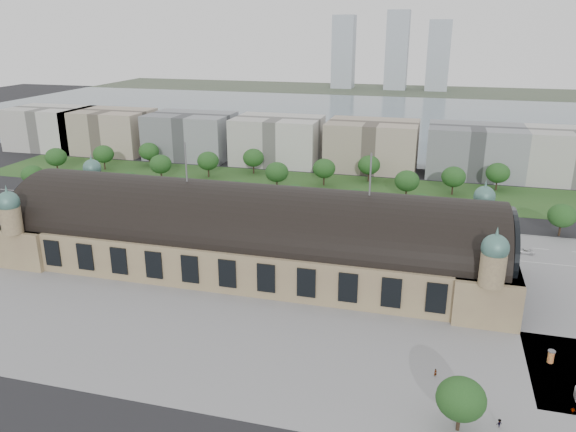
% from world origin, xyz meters
% --- Properties ---
extents(ground, '(900.00, 900.00, 0.00)m').
position_xyz_m(ground, '(0.00, 0.00, 0.00)').
color(ground, black).
rests_on(ground, ground).
extents(station, '(150.00, 48.40, 44.30)m').
position_xyz_m(station, '(0.00, 0.00, 10.28)').
color(station, tan).
rests_on(station, ground).
extents(plaza_south, '(190.00, 48.00, 0.12)m').
position_xyz_m(plaza_south, '(10.00, -44.00, 0.00)').
color(plaza_south, gray).
rests_on(plaza_south, ground).
extents(road_slab, '(260.00, 26.00, 0.10)m').
position_xyz_m(road_slab, '(-20.00, 38.00, 0.00)').
color(road_slab, black).
rests_on(road_slab, ground).
extents(grass_belt, '(300.00, 45.00, 0.10)m').
position_xyz_m(grass_belt, '(-15.00, 93.00, 0.00)').
color(grass_belt, '#295020').
rests_on(grass_belt, ground).
extents(petrol_station, '(14.00, 13.00, 5.05)m').
position_xyz_m(petrol_station, '(-53.91, 65.28, 2.95)').
color(petrol_station, '#E75E0D').
rests_on(petrol_station, ground).
extents(lake, '(700.00, 320.00, 0.08)m').
position_xyz_m(lake, '(0.00, 298.00, 0.00)').
color(lake, slate).
rests_on(lake, ground).
extents(far_shore, '(700.00, 120.00, 0.14)m').
position_xyz_m(far_shore, '(0.00, 498.00, 0.00)').
color(far_shore, '#44513D').
rests_on(far_shore, ground).
extents(far_tower_left, '(24.00, 24.00, 80.00)m').
position_xyz_m(far_tower_left, '(-60.00, 508.00, 40.00)').
color(far_tower_left, '#9EA8B2').
rests_on(far_tower_left, ground).
extents(far_tower_mid, '(24.00, 24.00, 85.00)m').
position_xyz_m(far_tower_mid, '(0.00, 508.00, 42.50)').
color(far_tower_mid, '#9EA8B2').
rests_on(far_tower_mid, ground).
extents(far_tower_right, '(24.00, 24.00, 75.00)m').
position_xyz_m(far_tower_right, '(45.00, 508.00, 37.50)').
color(far_tower_right, '#9EA8B2').
rests_on(far_tower_right, ground).
extents(office_0, '(45.00, 32.00, 24.00)m').
position_xyz_m(office_0, '(-170.00, 133.00, 12.00)').
color(office_0, beige).
rests_on(office_0, ground).
extents(office_1, '(45.00, 32.00, 24.00)m').
position_xyz_m(office_1, '(-130.00, 133.00, 12.00)').
color(office_1, tan).
rests_on(office_1, ground).
extents(office_2, '(45.00, 32.00, 24.00)m').
position_xyz_m(office_2, '(-80.00, 133.00, 12.00)').
color(office_2, gray).
rests_on(office_2, ground).
extents(office_3, '(45.00, 32.00, 24.00)m').
position_xyz_m(office_3, '(-30.00, 133.00, 12.00)').
color(office_3, beige).
rests_on(office_3, ground).
extents(office_4, '(45.00, 32.00, 24.00)m').
position_xyz_m(office_4, '(20.00, 133.00, 12.00)').
color(office_4, tan).
rests_on(office_4, ground).
extents(office_5, '(45.00, 32.00, 24.00)m').
position_xyz_m(office_5, '(70.00, 133.00, 12.00)').
color(office_5, gray).
rests_on(office_5, ground).
extents(office_6, '(45.00, 32.00, 24.00)m').
position_xyz_m(office_6, '(115.00, 133.00, 12.00)').
color(office_6, beige).
rests_on(office_6, ground).
extents(tree_row_0, '(9.60, 9.60, 11.52)m').
position_xyz_m(tree_row_0, '(-120.00, 53.00, 7.43)').
color(tree_row_0, '#2D2116').
rests_on(tree_row_0, ground).
extents(tree_row_1, '(9.60, 9.60, 11.52)m').
position_xyz_m(tree_row_1, '(-96.00, 53.00, 7.43)').
color(tree_row_1, '#2D2116').
rests_on(tree_row_1, ground).
extents(tree_row_2, '(9.60, 9.60, 11.52)m').
position_xyz_m(tree_row_2, '(-72.00, 53.00, 7.43)').
color(tree_row_2, '#2D2116').
rests_on(tree_row_2, ground).
extents(tree_row_3, '(9.60, 9.60, 11.52)m').
position_xyz_m(tree_row_3, '(-48.00, 53.00, 7.43)').
color(tree_row_3, '#2D2116').
rests_on(tree_row_3, ground).
extents(tree_row_4, '(9.60, 9.60, 11.52)m').
position_xyz_m(tree_row_4, '(-24.00, 53.00, 7.43)').
color(tree_row_4, '#2D2116').
rests_on(tree_row_4, ground).
extents(tree_row_5, '(9.60, 9.60, 11.52)m').
position_xyz_m(tree_row_5, '(0.00, 53.00, 7.43)').
color(tree_row_5, '#2D2116').
rests_on(tree_row_5, ground).
extents(tree_row_6, '(9.60, 9.60, 11.52)m').
position_xyz_m(tree_row_6, '(24.00, 53.00, 7.43)').
color(tree_row_6, '#2D2116').
rests_on(tree_row_6, ground).
extents(tree_row_7, '(9.60, 9.60, 11.52)m').
position_xyz_m(tree_row_7, '(48.00, 53.00, 7.43)').
color(tree_row_7, '#2D2116').
rests_on(tree_row_7, ground).
extents(tree_row_8, '(9.60, 9.60, 11.52)m').
position_xyz_m(tree_row_8, '(72.00, 53.00, 7.43)').
color(tree_row_8, '#2D2116').
rests_on(tree_row_8, ground).
extents(tree_row_9, '(9.60, 9.60, 11.52)m').
position_xyz_m(tree_row_9, '(96.00, 53.00, 7.43)').
color(tree_row_9, '#2D2116').
rests_on(tree_row_9, ground).
extents(tree_belt_0, '(10.40, 10.40, 12.48)m').
position_xyz_m(tree_belt_0, '(-130.00, 83.00, 8.05)').
color(tree_belt_0, '#2D2116').
rests_on(tree_belt_0, ground).
extents(tree_belt_1, '(10.40, 10.40, 12.48)m').
position_xyz_m(tree_belt_1, '(-111.00, 95.00, 8.05)').
color(tree_belt_1, '#2D2116').
rests_on(tree_belt_1, ground).
extents(tree_belt_2, '(10.40, 10.40, 12.48)m').
position_xyz_m(tree_belt_2, '(-92.00, 107.00, 8.05)').
color(tree_belt_2, '#2D2116').
rests_on(tree_belt_2, ground).
extents(tree_belt_3, '(10.40, 10.40, 12.48)m').
position_xyz_m(tree_belt_3, '(-73.00, 83.00, 8.05)').
color(tree_belt_3, '#2D2116').
rests_on(tree_belt_3, ground).
extents(tree_belt_4, '(10.40, 10.40, 12.48)m').
position_xyz_m(tree_belt_4, '(-54.00, 95.00, 8.05)').
color(tree_belt_4, '#2D2116').
rests_on(tree_belt_4, ground).
extents(tree_belt_5, '(10.40, 10.40, 12.48)m').
position_xyz_m(tree_belt_5, '(-35.00, 107.00, 8.05)').
color(tree_belt_5, '#2D2116').
rests_on(tree_belt_5, ground).
extents(tree_belt_6, '(10.40, 10.40, 12.48)m').
position_xyz_m(tree_belt_6, '(-16.00, 83.00, 8.05)').
color(tree_belt_6, '#2D2116').
rests_on(tree_belt_6, ground).
extents(tree_belt_7, '(10.40, 10.40, 12.48)m').
position_xyz_m(tree_belt_7, '(3.00, 95.00, 8.05)').
color(tree_belt_7, '#2D2116').
rests_on(tree_belt_7, ground).
extents(tree_belt_8, '(10.40, 10.40, 12.48)m').
position_xyz_m(tree_belt_8, '(22.00, 107.00, 8.05)').
color(tree_belt_8, '#2D2116').
rests_on(tree_belt_8, ground).
extents(tree_belt_9, '(10.40, 10.40, 12.48)m').
position_xyz_m(tree_belt_9, '(41.00, 83.00, 8.05)').
color(tree_belt_9, '#2D2116').
rests_on(tree_belt_9, ground).
extents(tree_belt_10, '(10.40, 10.40, 12.48)m').
position_xyz_m(tree_belt_10, '(60.00, 95.00, 8.05)').
color(tree_belt_10, '#2D2116').
rests_on(tree_belt_10, ground).
extents(tree_belt_11, '(10.40, 10.40, 12.48)m').
position_xyz_m(tree_belt_11, '(79.00, 107.00, 8.05)').
color(tree_belt_11, '#2D2116').
rests_on(tree_belt_11, ground).
extents(tree_plaza_s, '(9.00, 9.00, 10.64)m').
position_xyz_m(tree_plaza_s, '(60.00, -60.00, 6.80)').
color(tree_plaza_s, '#2D2116').
rests_on(tree_plaza_s, ground).
extents(traffic_car_0, '(4.21, 2.13, 1.37)m').
position_xyz_m(traffic_car_0, '(-123.01, 38.52, 0.69)').
color(traffic_car_0, silver).
rests_on(traffic_car_0, ground).
extents(traffic_car_1, '(4.07, 1.57, 1.32)m').
position_xyz_m(traffic_car_1, '(-99.41, 46.72, 0.66)').
color(traffic_car_1, gray).
rests_on(traffic_car_1, ground).
extents(traffic_car_3, '(5.47, 2.73, 1.53)m').
position_xyz_m(traffic_car_3, '(-22.86, 45.09, 0.76)').
color(traffic_car_3, maroon).
rests_on(traffic_car_3, ground).
extents(traffic_car_5, '(4.73, 1.93, 1.53)m').
position_xyz_m(traffic_car_5, '(57.12, 40.38, 0.76)').
color(traffic_car_5, '#585A5F').
rests_on(traffic_car_5, ground).
extents(traffic_car_6, '(5.76, 2.78, 1.58)m').
position_xyz_m(traffic_car_6, '(82.32, 32.66, 0.79)').
color(traffic_car_6, white).
rests_on(traffic_car_6, ground).
extents(parked_car_0, '(4.78, 3.07, 1.49)m').
position_xyz_m(parked_car_0, '(-54.68, 24.22, 0.74)').
color(parked_car_0, black).
rests_on(parked_car_0, ground).
extents(parked_car_1, '(5.12, 3.64, 1.29)m').
position_xyz_m(parked_car_1, '(-76.94, 21.44, 0.65)').
color(parked_car_1, maroon).
rests_on(parked_car_1, ground).
extents(parked_car_2, '(6.08, 4.92, 1.65)m').
position_xyz_m(parked_car_2, '(-43.64, 25.00, 0.83)').
color(parked_car_2, navy).
rests_on(parked_car_2, ground).
extents(parked_car_3, '(4.11, 3.17, 1.31)m').
position_xyz_m(parked_car_3, '(-33.60, 21.00, 0.65)').
color(parked_car_3, slate).
rests_on(parked_car_3, ground).
extents(parked_car_4, '(4.17, 3.08, 1.31)m').
position_xyz_m(parked_car_4, '(-52.72, 21.00, 0.66)').
color(parked_car_4, white).
rests_on(parked_car_4, ground).
extents(parked_car_5, '(6.35, 5.89, 1.66)m').
position_xyz_m(parked_car_5, '(-19.41, 23.68, 0.83)').
color(parked_car_5, gray).
rests_on(parked_car_5, ground).
extents(parked_car_6, '(5.40, 3.92, 1.45)m').
position_xyz_m(parked_car_6, '(-18.00, 21.00, 0.73)').
color(parked_car_6, black).
rests_on(parked_car_6, ground).
extents(bus_west, '(11.18, 3.64, 3.06)m').
position_xyz_m(bus_west, '(-7.53, 27.00, 1.53)').
color(bus_west, '#CD4420').
rests_on(bus_west, ground).
extents(bus_mid, '(11.22, 3.67, 3.07)m').
position_xyz_m(bus_mid, '(16.25, 27.00, 1.53)').
color(bus_mid, silver).
rests_on(bus_mid, ground).
extents(bus_east, '(12.89, 3.90, 3.54)m').
position_xyz_m(bus_east, '(19.72, 32.00, 1.77)').
color(bus_east, silver).
rests_on(bus_east, ground).
extents(advertising_column, '(1.61, 1.61, 3.06)m').
position_xyz_m(advertising_column, '(80.00, -32.26, 1.59)').
color(advertising_column, '#E03843').
rests_on(advertising_column, ground).
extents(pedestrian_1, '(0.84, 0.77, 1.94)m').
position_xyz_m(pedestrian_1, '(55.72, -44.22, 0.97)').
color(pedestrian_1, gray).
rests_on(pedestrian_1, ground).
extents(pedestrian_3, '(1.05, 0.77, 1.61)m').
position_xyz_m(pedestrian_3, '(81.25, -49.72, 0.81)').
color(pedestrian_3, gray).
rests_on(pedestrian_3, ground).
extents(pedestrian_4, '(1.26, 0.99, 1.80)m').
position_xyz_m(pedestrian_4, '(67.39, -57.26, 0.90)').
color(pedestrian_4, gray).
rests_on(pedestrian_4, ground).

